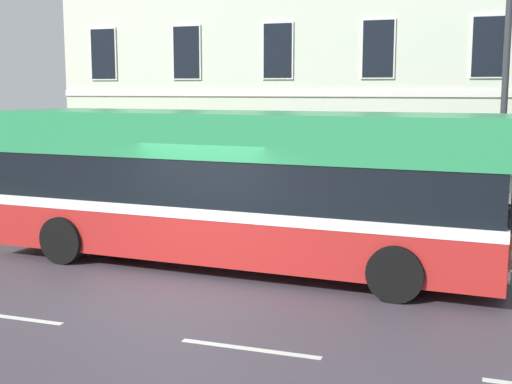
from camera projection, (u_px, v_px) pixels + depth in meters
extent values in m
cube|color=#453E48|center=(175.00, 298.00, 11.59)|extent=(60.00, 56.00, 0.06)
cube|color=silver|center=(248.00, 249.00, 15.00)|extent=(54.00, 0.14, 0.01)
cube|color=silver|center=(7.00, 317.00, 10.56)|extent=(2.00, 0.12, 0.01)
cube|color=silver|center=(250.00, 349.00, 9.26)|extent=(2.00, 0.12, 0.01)
cube|color=#9E9E99|center=(255.00, 242.00, 15.43)|extent=(57.00, 0.24, 0.12)
cube|color=#506E36|center=(288.00, 221.00, 17.88)|extent=(57.00, 5.02, 0.12)
cube|color=silver|center=(356.00, 51.00, 25.72)|extent=(19.22, 9.50, 9.61)
cube|color=white|center=(326.00, 93.00, 21.49)|extent=(19.22, 0.06, 0.20)
cube|color=#2D333D|center=(325.00, 161.00, 21.80)|extent=(1.10, 0.06, 2.20)
cube|color=white|center=(106.00, 138.00, 24.33)|extent=(1.03, 0.04, 1.81)
cube|color=black|center=(106.00, 139.00, 24.31)|extent=(0.93, 0.03, 1.71)
cube|color=white|center=(188.00, 141.00, 23.29)|extent=(1.03, 0.04, 1.81)
cube|color=black|center=(188.00, 141.00, 23.27)|extent=(0.93, 0.03, 1.71)
cube|color=white|center=(277.00, 143.00, 22.25)|extent=(1.03, 0.04, 1.81)
cube|color=black|center=(277.00, 143.00, 22.23)|extent=(0.93, 0.03, 1.71)
cube|color=white|center=(376.00, 146.00, 21.20)|extent=(1.03, 0.04, 1.81)
cube|color=black|center=(375.00, 146.00, 21.18)|extent=(0.93, 0.03, 1.71)
cube|color=white|center=(484.00, 149.00, 20.16)|extent=(1.03, 0.04, 1.81)
cube|color=black|center=(484.00, 149.00, 20.14)|extent=(0.93, 0.03, 1.71)
cube|color=white|center=(103.00, 54.00, 23.89)|extent=(1.03, 0.04, 1.81)
cube|color=black|center=(103.00, 54.00, 23.87)|extent=(0.93, 0.03, 1.71)
cube|color=white|center=(187.00, 52.00, 22.85)|extent=(1.03, 0.04, 1.81)
cube|color=black|center=(186.00, 52.00, 22.83)|extent=(0.93, 0.03, 1.71)
cube|color=white|center=(278.00, 51.00, 21.80)|extent=(1.03, 0.04, 1.81)
cube|color=black|center=(278.00, 51.00, 21.78)|extent=(0.93, 0.03, 1.71)
cube|color=white|center=(378.00, 49.00, 20.76)|extent=(1.03, 0.04, 1.81)
cube|color=black|center=(378.00, 49.00, 20.74)|extent=(0.93, 0.03, 1.71)
cube|color=white|center=(489.00, 47.00, 19.72)|extent=(1.03, 0.04, 1.81)
cube|color=black|center=(489.00, 47.00, 19.70)|extent=(0.93, 0.03, 1.71)
cube|color=black|center=(256.00, 196.00, 15.56)|extent=(14.81, 0.04, 0.04)
cube|color=black|center=(256.00, 234.00, 15.69)|extent=(14.81, 0.04, 0.04)
cylinder|color=black|center=(6.00, 201.00, 17.89)|extent=(0.02, 0.02, 0.95)
cylinder|color=black|center=(21.00, 202.00, 17.74)|extent=(0.02, 0.02, 0.95)
cylinder|color=black|center=(36.00, 203.00, 17.59)|extent=(0.02, 0.02, 0.95)
cylinder|color=black|center=(51.00, 204.00, 17.44)|extent=(0.02, 0.02, 0.95)
cylinder|color=black|center=(67.00, 205.00, 17.29)|extent=(0.02, 0.02, 0.95)
cylinder|color=black|center=(82.00, 206.00, 17.14)|extent=(0.02, 0.02, 0.95)
cylinder|color=black|center=(98.00, 207.00, 16.99)|extent=(0.02, 0.02, 0.95)
cylinder|color=black|center=(115.00, 208.00, 16.84)|extent=(0.02, 0.02, 0.95)
cylinder|color=black|center=(131.00, 209.00, 16.69)|extent=(0.02, 0.02, 0.95)
cylinder|color=black|center=(148.00, 210.00, 16.54)|extent=(0.02, 0.02, 0.95)
cylinder|color=black|center=(165.00, 211.00, 16.39)|extent=(0.02, 0.02, 0.95)
cylinder|color=black|center=(183.00, 212.00, 16.23)|extent=(0.02, 0.02, 0.95)
cylinder|color=black|center=(200.00, 213.00, 16.08)|extent=(0.02, 0.02, 0.95)
cylinder|color=black|center=(219.00, 214.00, 15.93)|extent=(0.02, 0.02, 0.95)
cylinder|color=black|center=(237.00, 216.00, 15.78)|extent=(0.02, 0.02, 0.95)
cylinder|color=black|center=(256.00, 217.00, 15.63)|extent=(0.02, 0.02, 0.95)
cylinder|color=black|center=(275.00, 218.00, 15.48)|extent=(0.02, 0.02, 0.95)
cylinder|color=black|center=(295.00, 219.00, 15.33)|extent=(0.02, 0.02, 0.95)
cylinder|color=black|center=(315.00, 221.00, 15.18)|extent=(0.02, 0.02, 0.95)
cylinder|color=black|center=(335.00, 222.00, 15.03)|extent=(0.02, 0.02, 0.95)
cylinder|color=black|center=(356.00, 223.00, 14.88)|extent=(0.02, 0.02, 0.95)
cylinder|color=black|center=(377.00, 225.00, 14.73)|extent=(0.02, 0.02, 0.95)
cylinder|color=black|center=(399.00, 226.00, 14.58)|extent=(0.02, 0.02, 0.95)
cylinder|color=black|center=(421.00, 227.00, 14.43)|extent=(0.02, 0.02, 0.95)
cylinder|color=black|center=(444.00, 229.00, 14.28)|extent=(0.02, 0.02, 0.95)
cylinder|color=black|center=(467.00, 230.00, 14.12)|extent=(0.02, 0.02, 0.95)
cylinder|color=black|center=(490.00, 232.00, 13.97)|extent=(0.02, 0.02, 0.95)
cube|color=#B02320|center=(238.00, 228.00, 13.55)|extent=(10.26, 2.97, 1.00)
cube|color=white|center=(238.00, 205.00, 13.48)|extent=(10.29, 2.99, 0.20)
cube|color=black|center=(238.00, 179.00, 13.40)|extent=(10.18, 2.93, 0.95)
cube|color=#2A8D51|center=(238.00, 134.00, 13.27)|extent=(10.26, 2.97, 0.84)
cylinder|color=silver|center=(512.00, 256.00, 12.40)|extent=(0.05, 0.20, 0.20)
cylinder|color=silver|center=(509.00, 278.00, 10.97)|extent=(0.05, 0.20, 0.20)
cylinder|color=black|center=(418.00, 244.00, 13.41)|extent=(0.97, 0.35, 0.96)
cylinder|color=black|center=(396.00, 273.00, 11.26)|extent=(0.97, 0.35, 0.96)
cylinder|color=black|center=(127.00, 219.00, 15.92)|extent=(0.97, 0.35, 0.96)
cylinder|color=black|center=(63.00, 240.00, 13.77)|extent=(0.97, 0.35, 0.96)
cylinder|color=#333338|center=(504.00, 100.00, 14.39)|extent=(0.14, 0.14, 6.29)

